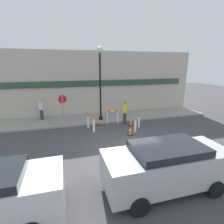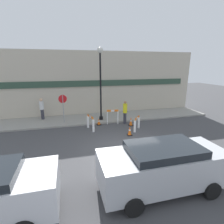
{
  "view_description": "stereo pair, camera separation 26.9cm",
  "coord_description": "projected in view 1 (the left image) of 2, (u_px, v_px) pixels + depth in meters",
  "views": [
    {
      "loc": [
        -3.02,
        -7.74,
        4.32
      ],
      "look_at": [
        0.34,
        4.13,
        1.0
      ],
      "focal_mm": 28.0,
      "sensor_mm": 36.0,
      "label": 1
    },
    {
      "loc": [
        -2.76,
        -7.81,
        4.32
      ],
      "look_at": [
        0.34,
        4.13,
        1.0
      ],
      "focal_mm": 28.0,
      "sensor_mm": 36.0,
      "label": 2
    }
  ],
  "objects": [
    {
      "name": "barricade_2",
      "position": [
        137.0,
        123.0,
        11.89
      ],
      "size": [
        0.71,
        0.81,
        0.95
      ],
      "rotation": [
        0.0,
        0.0,
        7.16
      ],
      "color": "white",
      "rests_on": "ground_plane"
    },
    {
      "name": "streetlamp_post",
      "position": [
        100.0,
        75.0,
        13.02
      ],
      "size": [
        0.44,
        0.44,
        5.48
      ],
      "color": "black",
      "rests_on": "sidewalk_slab"
    },
    {
      "name": "ground_plane",
      "position": [
        127.0,
        151.0,
        9.1
      ],
      "size": [
        60.0,
        60.0,
        0.0
      ],
      "primitive_type": "plane",
      "color": "#424244"
    },
    {
      "name": "sidewalk_slab",
      "position": [
        102.0,
        118.0,
        14.57
      ],
      "size": [
        18.0,
        2.8,
        0.12
      ],
      "color": "gray",
      "rests_on": "ground_plane"
    },
    {
      "name": "traffic_cone_0",
      "position": [
        99.0,
        122.0,
        12.97
      ],
      "size": [
        0.3,
        0.3,
        0.5
      ],
      "color": "black",
      "rests_on": "ground_plane"
    },
    {
      "name": "traffic_cone_1",
      "position": [
        130.0,
        131.0,
        11.08
      ],
      "size": [
        0.3,
        0.3,
        0.6
      ],
      "color": "black",
      "rests_on": "ground_plane"
    },
    {
      "name": "traffic_cone_2",
      "position": [
        131.0,
        121.0,
        12.84
      ],
      "size": [
        0.3,
        0.3,
        0.67
      ],
      "color": "black",
      "rests_on": "ground_plane"
    },
    {
      "name": "barricade_1",
      "position": [
        91.0,
        122.0,
        11.86
      ],
      "size": [
        0.39,
        1.0,
        1.02
      ],
      "rotation": [
        0.0,
        0.0,
        4.98
      ],
      "color": "white",
      "rests_on": "ground_plane"
    },
    {
      "name": "person_worker",
      "position": [
        125.0,
        111.0,
        13.17
      ],
      "size": [
        0.43,
        0.43,
        1.73
      ],
      "rotation": [
        0.0,
        0.0,
        -2.6
      ],
      "color": "#33333D",
      "rests_on": "ground_plane"
    },
    {
      "name": "barricade_0",
      "position": [
        113.0,
        116.0,
        13.11
      ],
      "size": [
        0.87,
        0.25,
        1.11
      ],
      "rotation": [
        0.0,
        0.0,
        3.0
      ],
      "color": "white",
      "rests_on": "ground_plane"
    },
    {
      "name": "parked_car_1",
      "position": [
        167.0,
        164.0,
        6.11
      ],
      "size": [
        4.45,
        1.89,
        1.7
      ],
      "color": "#B7BABF",
      "rests_on": "ground_plane"
    },
    {
      "name": "stop_sign",
      "position": [
        63.0,
        105.0,
        12.67
      ],
      "size": [
        0.59,
        0.12,
        2.13
      ],
      "rotation": [
        0.0,
        0.0,
        3.31
      ],
      "color": "gray",
      "rests_on": "sidewalk_slab"
    },
    {
      "name": "person_pedestrian",
      "position": [
        41.0,
        108.0,
        13.7
      ],
      "size": [
        0.38,
        0.38,
        1.69
      ],
      "rotation": [
        0.0,
        0.0,
        3.25
      ],
      "color": "#33333D",
      "rests_on": "sidewalk_slab"
    },
    {
      "name": "storefront_facade",
      "position": [
        98.0,
        84.0,
        15.24
      ],
      "size": [
        18.0,
        0.22,
        5.5
      ],
      "color": "#BCB29E",
      "rests_on": "ground_plane"
    }
  ]
}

